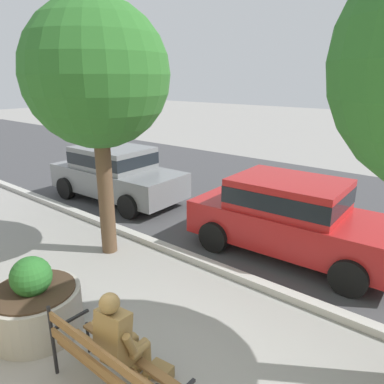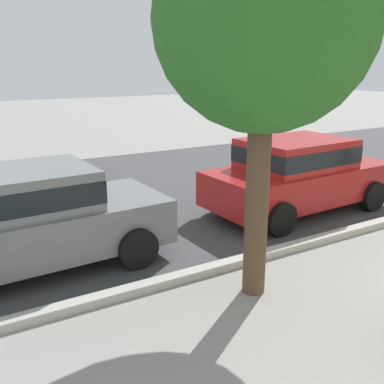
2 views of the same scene
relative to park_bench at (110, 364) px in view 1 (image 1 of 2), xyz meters
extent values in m
cube|color=#424244|center=(0.10, 7.72, -0.54)|extent=(60.00, 9.00, 0.01)
cube|color=#B2AFA8|center=(0.10, 3.12, -0.48)|extent=(60.00, 0.20, 0.12)
cube|color=brown|center=(0.00, -0.07, -0.09)|extent=(1.70, 0.12, 0.04)
cube|color=brown|center=(0.00, 0.11, -0.09)|extent=(1.70, 0.12, 0.04)
cube|color=brown|center=(0.00, 0.29, -0.09)|extent=(1.70, 0.12, 0.04)
cube|color=brown|center=(0.00, -0.16, 0.08)|extent=(1.70, 0.04, 0.11)
cube|color=brown|center=(0.00, -0.16, 0.30)|extent=(1.70, 0.04, 0.11)
cylinder|color=black|center=(-0.88, 0.31, -0.32)|extent=(0.04, 0.04, 0.45)
cylinder|color=black|center=(-0.88, -0.16, -0.07)|extent=(0.04, 0.04, 0.95)
cube|color=black|center=(-0.88, 0.11, 0.08)|extent=(0.04, 0.48, 0.03)
cube|color=olive|center=(-0.02, 0.17, 0.02)|extent=(0.37, 0.36, 0.16)
cube|color=olive|center=(-0.01, 0.07, 0.34)|extent=(0.39, 0.33, 0.55)
sphere|color=olive|center=(-0.01, 0.06, 0.72)|extent=(0.22, 0.22, 0.22)
cylinder|color=olive|center=(-0.23, 0.06, 0.29)|extent=(0.11, 0.19, 0.29)
cylinder|color=olive|center=(-0.26, 0.20, 0.12)|extent=(0.11, 0.27, 0.10)
cylinder|color=olive|center=(0.21, 0.11, 0.29)|extent=(0.11, 0.19, 0.29)
cylinder|color=olive|center=(0.20, 0.25, 0.12)|extent=(0.11, 0.27, 0.10)
cylinder|color=olive|center=(-0.13, 0.30, -0.02)|extent=(0.17, 0.38, 0.14)
cylinder|color=olive|center=(-0.15, 0.48, -0.29)|extent=(0.11, 0.11, 0.50)
cube|color=olive|center=(-0.15, 0.54, -0.51)|extent=(0.14, 0.25, 0.07)
cylinder|color=olive|center=(0.05, 0.32, -0.02)|extent=(0.17, 0.38, 0.14)
cylinder|color=olive|center=(0.03, 0.50, -0.29)|extent=(0.11, 0.11, 0.50)
cube|color=olive|center=(0.02, 0.56, -0.51)|extent=(0.14, 0.25, 0.07)
cube|color=olive|center=(0.15, 0.61, -0.46)|extent=(0.30, 0.21, 0.16)
cylinder|color=gray|center=(-1.81, 0.12, -0.23)|extent=(1.26, 1.26, 0.63)
cylinder|color=#38281C|center=(-1.81, 0.12, 0.10)|extent=(1.13, 1.13, 0.03)
sphere|color=#235B23|center=(-1.81, 0.12, 0.32)|extent=(0.56, 0.56, 0.56)
cylinder|color=brown|center=(-3.02, 2.36, 0.75)|extent=(0.31, 0.31, 2.58)
sphere|color=#2D6B28|center=(-3.02, 2.36, 2.97)|extent=(2.66, 2.66, 2.66)
cube|color=slate|center=(-5.46, 4.63, 0.07)|extent=(4.16, 1.86, 0.70)
cube|color=slate|center=(-5.61, 4.63, 0.72)|extent=(2.19, 1.65, 0.60)
cube|color=black|center=(-5.61, 4.63, 0.72)|extent=(2.20, 1.67, 0.33)
cylinder|color=black|center=(-4.17, 5.54, -0.22)|extent=(0.65, 0.25, 0.64)
cylinder|color=black|center=(-4.10, 3.84, -0.22)|extent=(0.65, 0.25, 0.64)
cylinder|color=black|center=(-6.83, 5.43, -0.22)|extent=(0.65, 0.25, 0.64)
cylinder|color=black|center=(-6.76, 3.73, -0.22)|extent=(0.65, 0.25, 0.64)
cube|color=#B21E1E|center=(-0.03, 4.63, 0.07)|extent=(4.16, 1.86, 0.70)
cube|color=#B21E1E|center=(-0.18, 4.63, 0.72)|extent=(2.19, 1.65, 0.60)
cube|color=black|center=(-0.18, 4.63, 0.72)|extent=(2.20, 1.67, 0.33)
cylinder|color=black|center=(1.27, 5.54, -0.22)|extent=(0.65, 0.25, 0.64)
cylinder|color=black|center=(1.33, 3.84, -0.22)|extent=(0.65, 0.25, 0.64)
cylinder|color=black|center=(-1.40, 5.43, -0.22)|extent=(0.65, 0.25, 0.64)
cylinder|color=black|center=(-1.33, 3.73, -0.22)|extent=(0.65, 0.25, 0.64)
camera|label=1|loc=(2.68, -1.88, 2.93)|focal=34.04mm
camera|label=2|loc=(-6.51, -1.88, 2.45)|focal=40.90mm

